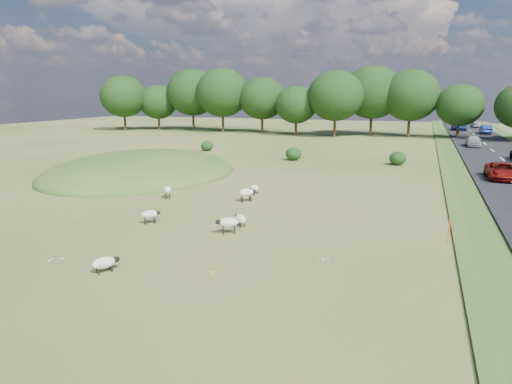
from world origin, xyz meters
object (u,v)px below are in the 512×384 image
sheep_5 (105,263)px  sheep_4 (228,223)px  sheep_6 (150,214)px  car_3 (473,141)px  sheep_1 (254,189)px  marker_post (449,232)px  sheep_0 (240,219)px  car_5 (502,171)px  sheep_2 (247,193)px  sheep_3 (168,190)px  car_6 (459,126)px  car_7 (486,129)px  car_0 (476,124)px

sheep_5 → sheep_4: bearing=10.9°
sheep_6 → car_3: (20.39, 45.36, 0.46)m
sheep_1 → sheep_4: (1.99, -9.21, 0.17)m
marker_post → sheep_0: marker_post is taller
car_5 → sheep_2: bearing=-141.3°
sheep_2 → sheep_3: 5.64m
car_3 → sheep_6: bearing=-114.2°
sheep_2 → car_6: bearing=33.1°
sheep_0 → sheep_6: 5.11m
marker_post → car_5: 19.08m
sheep_4 → car_7: 69.94m
sheep_0 → car_7: (19.25, 65.69, 0.59)m
sheep_3 → sheep_4: bearing=-159.8°
sheep_3 → car_5: car_5 is taller
sheep_3 → sheep_5: bearing=170.1°
sheep_4 → car_6: size_ratio=0.24×
marker_post → sheep_2: (-12.43, 4.70, 0.04)m
car_0 → car_5: car_5 is taller
sheep_2 → sheep_4: 7.21m
car_5 → car_3: bearing=90.0°
car_3 → car_6: car_3 is taller
sheep_4 → car_6: 75.69m
sheep_2 → car_6: size_ratio=0.23×
sheep_1 → sheep_5: bearing=-0.4°
car_3 → car_6: 28.49m
car_6 → car_7: size_ratio=1.16×
sheep_2 → car_0: 78.90m
sheep_2 → sheep_6: 7.49m
car_0 → car_7: bearing=90.0°
marker_post → sheep_4: 10.98m
sheep_1 → car_6: 67.19m
sheep_4 → car_5: 25.93m
sheep_2 → sheep_5: 13.57m
sheep_0 → car_7: car_7 is taller
car_3 → car_5: size_ratio=0.92×
sheep_6 → car_3: car_3 is taller
sheep_0 → sheep_2: sheep_2 is taller
sheep_4 → car_5: (15.51, 20.78, 0.30)m
sheep_1 → car_7: (21.30, 58.02, 0.57)m
sheep_0 → car_5: 24.69m
sheep_1 → sheep_2: size_ratio=1.02×
marker_post → car_7: (8.57, 64.92, 0.41)m
sheep_4 → car_3: car_3 is taller
sheep_0 → car_5: car_5 is taller
sheep_5 → car_0: 92.25m
sheep_2 → car_5: car_5 is taller
sheep_2 → sheep_6: size_ratio=1.17×
sheep_4 → car_0: 85.28m
car_5 → car_6: (0.00, 53.30, 0.07)m
marker_post → car_3: (4.77, 43.28, 0.40)m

